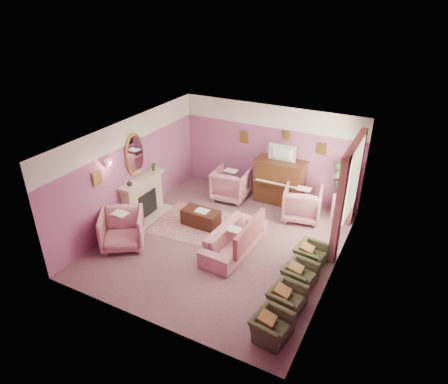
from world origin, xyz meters
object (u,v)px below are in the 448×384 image
at_px(floral_armchair_right, 302,202).
at_px(olive_chair_c, 300,272).
at_px(floral_armchair_left, 231,183).
at_px(side_table, 341,208).
at_px(television, 281,152).
at_px(sofa, 234,235).
at_px(floral_armchair_front, 122,228).
at_px(olive_chair_d, 311,252).
at_px(piano, 280,182).
at_px(coffee_table, 201,218).
at_px(olive_chair_a, 272,323).
at_px(olive_chair_b, 287,296).

xyz_separation_m(floral_armchair_right, olive_chair_c, (0.81, -2.68, -0.20)).
xyz_separation_m(floral_armchair_left, side_table, (3.23, 0.30, -0.17)).
relative_size(television, sofa, 0.38).
bearing_deg(floral_armchair_front, olive_chair_d, 18.47).
xyz_separation_m(piano, olive_chair_c, (1.71, -3.28, -0.34)).
xyz_separation_m(floral_armchair_front, olive_chair_c, (4.32, 0.62, -0.20)).
bearing_deg(coffee_table, side_table, 32.13).
distance_m(floral_armchair_right, olive_chair_a, 4.40).
relative_size(coffee_table, floral_armchair_left, 0.97).
height_order(piano, television, television).
relative_size(olive_chair_b, side_table, 1.04).
relative_size(floral_armchair_right, floral_armchair_front, 1.00).
bearing_deg(television, olive_chair_c, -62.16).
bearing_deg(television, floral_armchair_left, -163.24).
bearing_deg(floral_armchair_right, olive_chair_a, -79.34).
relative_size(coffee_table, side_table, 1.43).
height_order(olive_chair_a, side_table, side_table).
xyz_separation_m(coffee_table, floral_armchair_front, (-1.22, -1.70, 0.29)).
bearing_deg(piano, floral_armchair_front, -123.83).
xyz_separation_m(piano, olive_chair_a, (1.71, -4.92, -0.34)).
xyz_separation_m(coffee_table, floral_armchair_left, (0.03, 1.74, 0.29)).
distance_m(sofa, floral_armchair_right, 2.43).
xyz_separation_m(floral_armchair_left, floral_armchair_front, (-1.25, -3.44, 0.00)).
bearing_deg(floral_armchair_left, coffee_table, -90.95).
xyz_separation_m(olive_chair_c, side_table, (0.16, 3.12, 0.04)).
xyz_separation_m(coffee_table, olive_chair_b, (3.10, -1.90, 0.09)).
height_order(television, olive_chair_d, television).
bearing_deg(floral_armchair_left, floral_armchair_front, -109.97).
relative_size(sofa, floral_armchair_front, 2.02).
xyz_separation_m(sofa, floral_armchair_right, (0.99, 2.22, 0.09)).
bearing_deg(television, floral_armchair_front, -124.17).
xyz_separation_m(coffee_table, olive_chair_a, (3.10, -2.72, 0.09)).
bearing_deg(side_table, olive_chair_a, -91.88).
bearing_deg(floral_armchair_right, coffee_table, -144.92).
bearing_deg(piano, coffee_table, -122.33).
distance_m(television, olive_chair_b, 4.58).
xyz_separation_m(coffee_table, floral_armchair_right, (2.29, 1.61, 0.29)).
distance_m(piano, side_table, 1.89).
xyz_separation_m(television, olive_chair_c, (1.71, -3.23, -1.29)).
distance_m(piano, floral_armchair_front, 4.70).
height_order(television, olive_chair_c, television).
height_order(floral_armchair_right, olive_chair_d, floral_armchair_right).
bearing_deg(side_table, coffee_table, -147.87).
relative_size(floral_armchair_left, side_table, 1.47).
bearing_deg(piano, sofa, -91.94).
height_order(piano, olive_chair_a, piano).
bearing_deg(olive_chair_a, floral_armchair_front, 166.78).
height_order(coffee_table, olive_chair_b, olive_chair_b).
bearing_deg(floral_armchair_front, television, 55.83).
relative_size(floral_armchair_right, olive_chair_b, 1.42).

